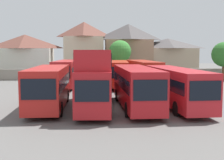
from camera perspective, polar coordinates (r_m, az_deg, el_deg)
name	(u,v)px	position (r m, az deg, el deg)	size (l,w,h in m)	color
ground	(106,84)	(43.17, -1.20, -0.78)	(140.00, 140.00, 0.00)	#605E5B
depot_boundary_wall	(104,74)	(49.63, -1.50, 1.08)	(56.00, 0.50, 1.80)	gray
bus_1	(49,85)	(25.17, -11.83, -0.97)	(2.76, 10.12, 3.42)	red
bus_2	(96,76)	(24.81, -3.10, 0.83)	(3.02, 11.85, 4.82)	#B0191E
bus_3	(136,85)	(25.12, 4.50, -0.92)	(2.84, 11.65, 3.39)	red
bus_4	(176,85)	(26.15, 11.94, -0.90)	(3.10, 12.13, 3.27)	red
bus_5	(66,72)	(39.69, -8.62, 1.48)	(2.93, 10.19, 3.49)	red
bus_6	(98,73)	(39.27, -2.70, 1.35)	(2.97, 11.04, 3.30)	#B51E23
bus_7	(118,72)	(39.84, 1.14, 1.48)	(3.22, 10.23, 3.39)	red
bus_8	(143,72)	(39.79, 5.92, 1.50)	(3.24, 11.48, 3.45)	#B5281A
house_terrace_left	(25,55)	(58.41, -16.12, 4.56)	(10.28, 6.83, 7.77)	silver
house_terrace_centre	(84,48)	(58.16, -5.29, 5.98)	(7.54, 7.84, 10.25)	beige
house_terrace_right	(128,49)	(57.69, 3.09, 5.79)	(9.03, 6.50, 9.83)	#9E7A60
house_terrace_far_right	(168,57)	(59.82, 10.49, 4.39)	(10.82, 6.97, 7.16)	tan
tree_left_of_lot	(224,55)	(51.88, 20.46, 4.53)	(4.01, 4.01, 6.19)	brown
tree_right_of_lot	(120,52)	(52.15, 1.54, 5.40)	(3.86, 3.86, 6.58)	brown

